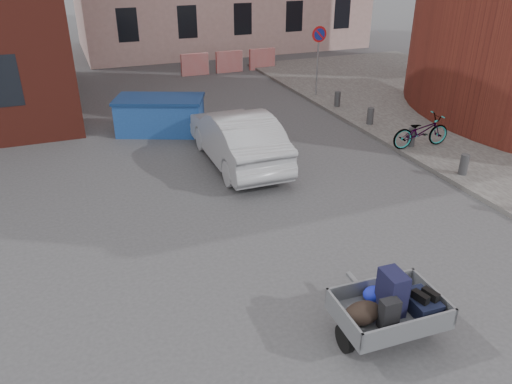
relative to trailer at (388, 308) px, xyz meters
name	(u,v)px	position (x,y,z in m)	size (l,w,h in m)	color
ground	(270,246)	(-0.62, 3.12, -0.61)	(120.00, 120.00, 0.00)	#38383A
sidewalk	(497,126)	(9.38, 7.12, -0.55)	(9.00, 24.00, 0.12)	#474442
no_parking_sign	(319,46)	(5.38, 12.61, 1.41)	(0.60, 0.09, 2.65)	gray
bollards	(411,137)	(5.38, 6.52, -0.21)	(0.22, 9.02, 0.55)	#3A3A3D
barriers	(229,62)	(3.58, 18.12, -0.11)	(4.70, 0.18, 1.00)	red
trailer	(388,308)	(0.00, 0.00, 0.00)	(1.64, 1.83, 1.20)	black
dumpster	(160,115)	(-1.26, 10.78, -0.02)	(3.12, 2.39, 1.17)	navy
silver_car	(237,137)	(0.22, 7.49, 0.15)	(1.59, 4.57, 1.51)	#9B9DA2
bicycle	(421,131)	(5.58, 6.38, 0.00)	(0.64, 1.84, 0.97)	black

